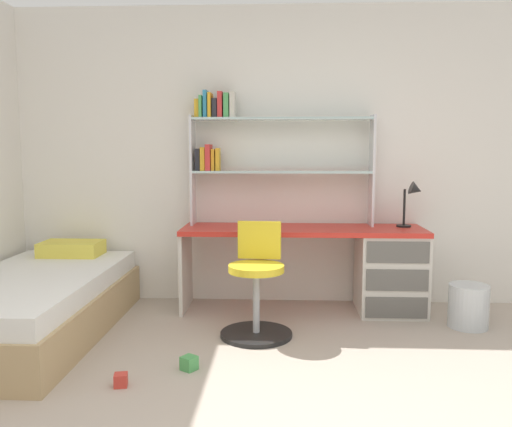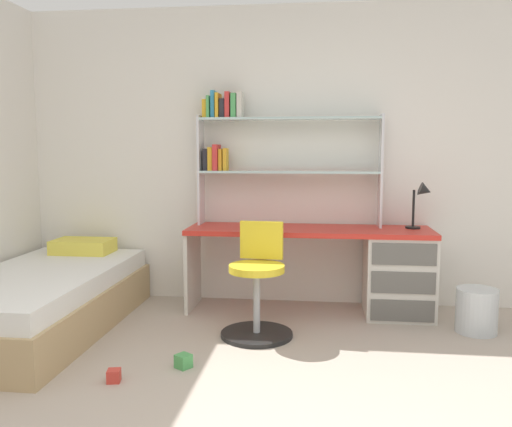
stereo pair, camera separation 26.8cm
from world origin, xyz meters
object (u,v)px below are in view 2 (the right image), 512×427
Objects in this scene: waste_bin at (477,311)px; desk at (373,266)px; desk_lamp at (422,198)px; bed_platform at (41,300)px; toy_block_green_3 at (183,361)px; bookshelf_hutch at (262,144)px; swivel_chair at (258,291)px; toy_block_red_4 at (114,376)px.

desk is at bearing 152.53° from waste_bin.
bed_platform is at bearing -165.29° from desk_lamp.
desk_lamp is 3.06m from bed_platform.
bed_platform reaches higher than toy_block_green_3.
swivel_chair is at bearing -86.12° from bookshelf_hutch.
toy_block_green_3 is at bearing -24.77° from bed_platform.
bookshelf_hutch is (-0.93, 0.16, 1.00)m from desk.
swivel_chair is 2.48× the size of waste_bin.
desk_lamp is at bearing -4.75° from bookshelf_hutch.
bookshelf_hutch is at bearing 170.25° from desk.
bookshelf_hutch is at bearing 76.99° from toy_block_green_3.
bookshelf_hutch is at bearing 93.88° from swivel_chair.
bed_platform is (-1.56, -0.86, -1.17)m from bookshelf_hutch.
swivel_chair is at bearing 59.32° from toy_block_green_3.
bed_platform reaches higher than toy_block_red_4.
swivel_chair is (0.05, -0.78, -1.06)m from bookshelf_hutch.
desk is 1.37m from bookshelf_hutch.
bed_platform is 1.22m from toy_block_red_4.
bookshelf_hutch reaches higher than swivel_chair.
desk_lamp is 4.54× the size of toy_block_green_3.
toy_block_green_3 is (-0.33, -1.43, -1.35)m from bookshelf_hutch.
toy_block_red_4 is (-1.99, -1.57, -0.92)m from desk_lamp.
swivel_chair is 0.41× the size of bed_platform.
desk_lamp is at bearing 7.70° from desk.
desk is 6.07× the size of waste_bin.
waste_bin is 2.60m from toy_block_red_4.
bed_platform is 6.09× the size of waste_bin.
swivel_chair is 0.80m from toy_block_green_3.
swivel_chair reaches higher than waste_bin.
swivel_chair is at bearing -171.06° from waste_bin.
desk is 26.99× the size of toy_block_red_4.
desk is at bearing 45.24° from toy_block_green_3.
desk_lamp is 5.19× the size of toy_block_red_4.
desk_lamp is at bearing 28.28° from swivel_chair.
swivel_chair is 9.65× the size of toy_block_green_3.
desk reaches higher than bed_platform.
bookshelf_hutch is at bearing 162.07° from waste_bin.
desk is 0.68m from desk_lamp.
desk_lamp reaches higher than waste_bin.
desk is 2.60m from bed_platform.
desk_lamp is 1.17× the size of waste_bin.
bookshelf_hutch is at bearing 28.88° from bed_platform.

